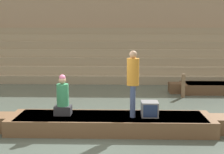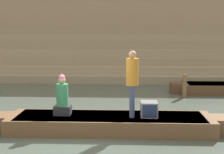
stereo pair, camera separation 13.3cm
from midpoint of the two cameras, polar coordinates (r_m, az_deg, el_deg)
The scene contains 8 objects.
ground_plane at distance 8.59m, azimuth -6.25°, elevation -10.28°, with size 120.00×120.00×0.00m, color #47544C.
ghat_steps at distance 18.43m, azimuth -1.94°, elevation 3.22°, with size 36.00×4.12×2.89m.
back_wall at distance 20.44m, azimuth -1.61°, elevation 11.37°, with size 34.20×1.28×7.55m.
rowboat_main at distance 8.72m, azimuth -0.68°, elevation -8.36°, with size 7.17×1.45×0.43m.
person_standing at distance 8.40m, azimuth 3.39°, elevation -0.31°, with size 0.33×0.33×1.80m.
person_rowing at distance 8.78m, azimuth -9.42°, elevation -3.90°, with size 0.46×0.36×1.13m.
tv_set at distance 8.60m, azimuth 6.45°, elevation -5.84°, with size 0.46×0.47×0.41m.
mooring_post at distance 13.19m, azimuth 12.62°, elevation -1.55°, with size 0.16×0.16×0.98m, color brown.
Camera 1 is at (1.09, -8.05, 2.78)m, focal length 50.00 mm.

